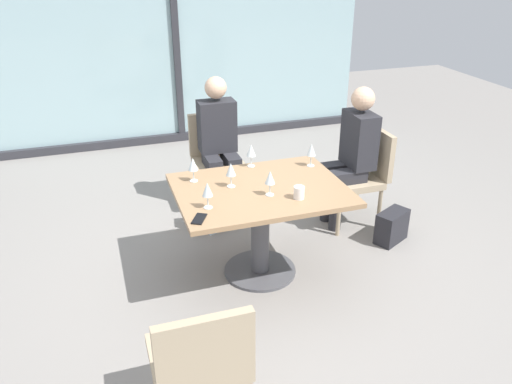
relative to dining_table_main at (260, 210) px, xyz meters
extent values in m
plane|color=gray|center=(0.00, 0.00, -0.55)|extent=(12.00, 12.00, 0.00)
cube|color=#97B7BC|center=(0.00, 3.20, 0.80)|extent=(4.77, 0.03, 2.70)
cube|color=#2D2D33|center=(0.00, 3.17, 0.80)|extent=(0.08, 0.06, 2.70)
cube|color=#2D2D33|center=(0.00, 3.17, -0.50)|extent=(4.77, 0.10, 0.10)
cube|color=#997551|center=(0.00, 0.00, 0.16)|extent=(1.23, 0.93, 0.04)
cylinder|color=#4C4C51|center=(0.00, 0.00, -0.20)|extent=(0.14, 0.14, 0.69)
cylinder|color=#4C4C51|center=(0.00, 0.00, -0.54)|extent=(0.56, 0.56, 0.02)
cube|color=tan|center=(0.00, 1.20, -0.13)|extent=(0.46, 0.46, 0.06)
cube|color=tan|center=(0.00, 1.45, 0.11)|extent=(0.46, 0.05, 0.42)
cylinder|color=tan|center=(-0.20, 1.00, -0.35)|extent=(0.04, 0.04, 0.39)
cylinder|color=tan|center=(0.20, 1.00, -0.35)|extent=(0.04, 0.04, 0.39)
cylinder|color=tan|center=(-0.20, 1.40, -0.35)|extent=(0.04, 0.04, 0.39)
cylinder|color=tan|center=(0.20, 1.40, -0.35)|extent=(0.04, 0.04, 0.39)
cube|color=tan|center=(1.03, 0.52, -0.13)|extent=(0.46, 0.46, 0.06)
cube|color=tan|center=(1.28, 0.52, 0.11)|extent=(0.05, 0.46, 0.42)
cylinder|color=tan|center=(0.83, 0.72, -0.35)|extent=(0.04, 0.04, 0.39)
cylinder|color=tan|center=(0.83, 0.32, -0.35)|extent=(0.04, 0.04, 0.39)
cylinder|color=tan|center=(1.23, 0.72, -0.35)|extent=(0.04, 0.04, 0.39)
cylinder|color=tan|center=(1.23, 0.32, -0.35)|extent=(0.04, 0.04, 0.39)
cube|color=tan|center=(-0.76, -1.20, -0.13)|extent=(0.46, 0.46, 0.06)
cube|color=tan|center=(-0.76, -1.45, 0.11)|extent=(0.46, 0.05, 0.42)
cylinder|color=tan|center=(-0.56, -1.00, -0.35)|extent=(0.04, 0.04, 0.39)
cylinder|color=tan|center=(-0.96, -1.00, -0.35)|extent=(0.04, 0.04, 0.39)
cylinder|color=#28282D|center=(-0.09, 1.03, -0.32)|extent=(0.11, 0.11, 0.45)
cube|color=#28282D|center=(-0.09, 1.12, -0.04)|extent=(0.13, 0.32, 0.11)
cylinder|color=#28282D|center=(0.09, 1.03, -0.32)|extent=(0.11, 0.11, 0.45)
cube|color=#28282D|center=(0.09, 1.12, -0.04)|extent=(0.13, 0.32, 0.11)
cube|color=#28282D|center=(0.00, 1.25, 0.25)|extent=(0.34, 0.20, 0.48)
sphere|color=#D8AD8C|center=(0.00, 1.25, 0.61)|extent=(0.20, 0.20, 0.20)
cylinder|color=#28282D|center=(0.85, 0.61, -0.32)|extent=(0.11, 0.11, 0.45)
cube|color=#28282D|center=(0.95, 0.61, -0.04)|extent=(0.32, 0.13, 0.11)
cylinder|color=#28282D|center=(0.85, 0.43, -0.32)|extent=(0.11, 0.11, 0.45)
cube|color=#28282D|center=(0.95, 0.43, -0.04)|extent=(0.32, 0.13, 0.11)
cube|color=#28282D|center=(1.08, 0.52, 0.25)|extent=(0.20, 0.34, 0.48)
sphere|color=#D8AD8C|center=(1.08, 0.52, 0.61)|extent=(0.20, 0.20, 0.20)
cylinder|color=silver|center=(-0.43, 0.27, 0.18)|extent=(0.06, 0.06, 0.00)
cylinder|color=silver|center=(-0.43, 0.27, 0.23)|extent=(0.01, 0.01, 0.08)
cone|color=silver|center=(-0.43, 0.27, 0.32)|extent=(0.07, 0.07, 0.09)
cylinder|color=silver|center=(-0.43, -0.19, 0.18)|extent=(0.06, 0.06, 0.00)
cylinder|color=silver|center=(-0.43, -0.19, 0.23)|extent=(0.01, 0.01, 0.08)
cone|color=silver|center=(-0.43, -0.19, 0.32)|extent=(0.07, 0.07, 0.09)
cylinder|color=silver|center=(0.06, 0.40, 0.18)|extent=(0.06, 0.06, 0.00)
cylinder|color=silver|center=(0.06, 0.40, 0.23)|extent=(0.01, 0.01, 0.08)
cone|color=silver|center=(0.06, 0.40, 0.32)|extent=(0.07, 0.07, 0.09)
cylinder|color=silver|center=(-0.19, 0.09, 0.18)|extent=(0.06, 0.06, 0.00)
cylinder|color=silver|center=(-0.19, 0.09, 0.23)|extent=(0.01, 0.01, 0.08)
cone|color=silver|center=(-0.19, 0.09, 0.32)|extent=(0.07, 0.07, 0.09)
cylinder|color=silver|center=(0.51, 0.26, 0.18)|extent=(0.06, 0.06, 0.00)
cylinder|color=silver|center=(0.51, 0.26, 0.23)|extent=(0.01, 0.01, 0.08)
cone|color=silver|center=(0.51, 0.26, 0.32)|extent=(0.07, 0.07, 0.09)
cylinder|color=silver|center=(0.03, -0.13, 0.18)|extent=(0.06, 0.06, 0.00)
cylinder|color=silver|center=(0.03, -0.13, 0.23)|extent=(0.01, 0.01, 0.08)
cone|color=silver|center=(0.03, -0.13, 0.32)|extent=(0.07, 0.07, 0.09)
cylinder|color=white|center=(0.20, -0.25, 0.23)|extent=(0.08, 0.08, 0.09)
cube|color=black|center=(-0.53, -0.32, 0.19)|extent=(0.13, 0.16, 0.01)
cube|color=#A3704C|center=(-0.20, 0.82, -0.41)|extent=(0.32, 0.20, 0.28)
cube|color=#232328|center=(1.22, 0.09, -0.41)|extent=(0.34, 0.28, 0.28)
cube|color=silver|center=(-0.13, 0.78, -0.41)|extent=(0.34, 0.25, 0.28)
camera|label=1|loc=(-1.10, -3.21, 1.79)|focal=36.28mm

